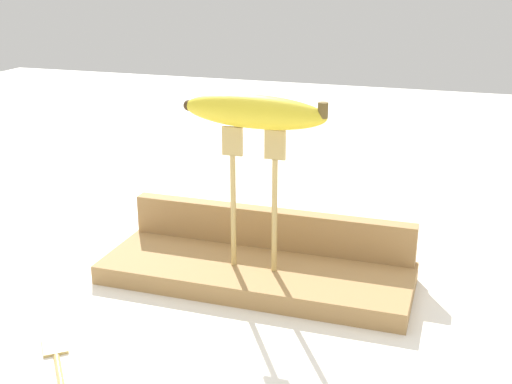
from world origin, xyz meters
TOP-DOWN VIEW (x-y plane):
  - ground_plane at (0.00, 0.00)m, footprint 3.00×3.00m
  - wooden_board at (0.00, 0.00)m, footprint 0.40×0.15m
  - board_backstop at (0.00, 0.06)m, footprint 0.39×0.02m
  - fork_stand_center at (0.00, -0.01)m, footprint 0.08×0.01m
  - banana_raised_center at (-0.00, -0.01)m, footprint 0.19×0.06m
  - fork_fallen_near at (-0.14, -0.25)m, footprint 0.11×0.13m

SIDE VIEW (x-z plane):
  - ground_plane at x=0.00m, z-range 0.00..0.00m
  - fork_fallen_near at x=-0.14m, z-range 0.00..0.01m
  - wooden_board at x=0.00m, z-range 0.00..0.03m
  - board_backstop at x=0.00m, z-range 0.03..0.08m
  - fork_stand_center at x=0.00m, z-range 0.04..0.23m
  - banana_raised_center at x=0.00m, z-range 0.21..0.25m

